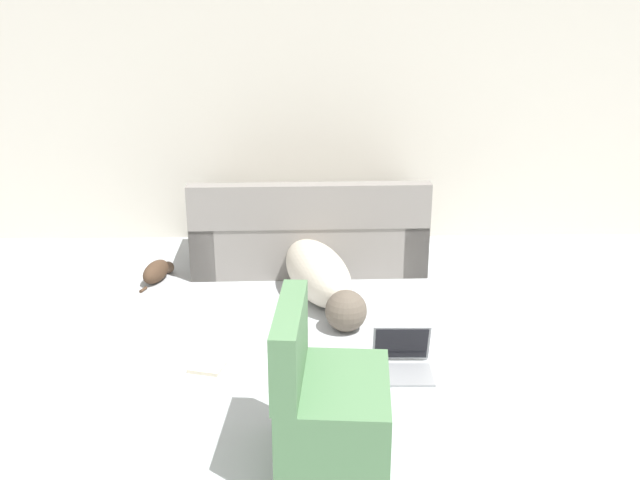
% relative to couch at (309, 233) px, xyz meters
% --- Properties ---
extents(wall_back, '(6.73, 0.06, 2.77)m').
position_rel_couch_xyz_m(wall_back, '(0.13, 0.69, 1.12)').
color(wall_back, beige).
rests_on(wall_back, ground_plane).
extents(couch, '(1.93, 0.93, 0.79)m').
position_rel_couch_xyz_m(couch, '(0.00, 0.00, 0.00)').
color(couch, gray).
rests_on(couch, ground_plane).
extents(dog, '(0.71, 1.42, 0.42)m').
position_rel_couch_xyz_m(dog, '(0.09, -0.82, -0.07)').
color(dog, beige).
rests_on(dog, ground_plane).
extents(cat, '(0.24, 0.48, 0.17)m').
position_rel_couch_xyz_m(cat, '(-1.22, -0.38, -0.19)').
color(cat, '#473323').
rests_on(cat, ground_plane).
extents(laptop_open, '(0.36, 0.35, 0.27)m').
position_rel_couch_xyz_m(laptop_open, '(0.57, -1.83, -0.18)').
color(laptop_open, gray).
rests_on(laptop_open, ground_plane).
extents(book_cream, '(0.23, 0.21, 0.02)m').
position_rel_couch_xyz_m(book_cream, '(-0.64, -1.81, -0.25)').
color(book_cream, beige).
rests_on(book_cream, ground_plane).
extents(side_chair, '(0.58, 0.70, 0.84)m').
position_rel_couch_xyz_m(side_chair, '(0.08, -2.75, 0.03)').
color(side_chair, '#4C754C').
rests_on(side_chair, ground_plane).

